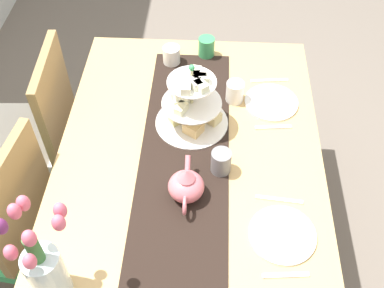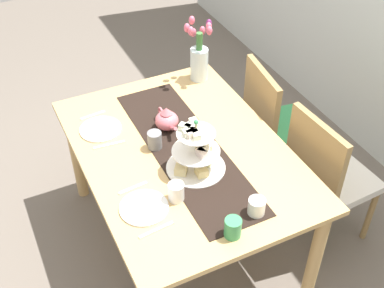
{
  "view_description": "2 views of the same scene",
  "coord_description": "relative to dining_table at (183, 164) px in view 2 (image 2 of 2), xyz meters",
  "views": [
    {
      "loc": [
        -1.16,
        -0.07,
        2.12
      ],
      "look_at": [
        -0.0,
        -0.01,
        0.78
      ],
      "focal_mm": 43.22,
      "sensor_mm": 36.0,
      "label": 1
    },
    {
      "loc": [
        1.81,
        -0.82,
        2.45
      ],
      "look_at": [
        0.03,
        0.04,
        0.77
      ],
      "focal_mm": 46.73,
      "sensor_mm": 36.0,
      "label": 2
    }
  ],
  "objects": [
    {
      "name": "dinner_plate_right",
      "position": [
        0.3,
        -0.34,
        0.11
      ],
      "size": [
        0.23,
        0.23,
        0.01
      ],
      "primitive_type": "cylinder",
      "color": "white",
      "rests_on": "dining_table"
    },
    {
      "name": "ground_plane",
      "position": [
        0.0,
        0.0,
        -0.63
      ],
      "size": [
        8.0,
        8.0,
        0.0
      ],
      "primitive_type": "plane",
      "color": "#6B6056"
    },
    {
      "name": "chair_left",
      "position": [
        -0.21,
        0.75,
        -0.13
      ],
      "size": [
        0.47,
        0.47,
        0.91
      ],
      "color": "olive",
      "rests_on": "ground_plane"
    },
    {
      "name": "mug_grey",
      "position": [
        -0.08,
        -0.12,
        0.15
      ],
      "size": [
        0.08,
        0.08,
        0.09
      ],
      "primitive_type": "cylinder",
      "color": "slate",
      "rests_on": "table_runner"
    },
    {
      "name": "fork_left",
      "position": [
        -0.5,
        -0.34,
        0.1
      ],
      "size": [
        0.03,
        0.15,
        0.01
      ],
      "primitive_type": "cube",
      "rotation": [
        0.0,
        0.0,
        0.1
      ],
      "color": "silver",
      "rests_on": "dining_table"
    },
    {
      "name": "table_runner",
      "position": [
        0.0,
        0.02,
        0.1
      ],
      "size": [
        1.21,
        0.34,
        0.0
      ],
      "primitive_type": "cube",
      "color": "black",
      "rests_on": "dining_table"
    },
    {
      "name": "fork_right",
      "position": [
        0.15,
        -0.34,
        0.1
      ],
      "size": [
        0.03,
        0.15,
        0.01
      ],
      "primitive_type": "cube",
      "rotation": [
        0.0,
        0.0,
        0.1
      ],
      "color": "silver",
      "rests_on": "dining_table"
    },
    {
      "name": "teapot",
      "position": [
        -0.21,
        0.0,
        0.16
      ],
      "size": [
        0.24,
        0.13,
        0.14
      ],
      "color": "#D66B75",
      "rests_on": "table_runner"
    },
    {
      "name": "dining_table",
      "position": [
        0.0,
        0.0,
        0.0
      ],
      "size": [
        1.45,
        1.04,
        0.73
      ],
      "color": "tan",
      "rests_on": "ground_plane"
    },
    {
      "name": "chair_right",
      "position": [
        0.31,
        0.75,
        -0.13
      ],
      "size": [
        0.44,
        0.44,
        0.91
      ],
      "color": "olive",
      "rests_on": "ground_plane"
    },
    {
      "name": "knife_right",
      "position": [
        0.44,
        -0.34,
        0.1
      ],
      "size": [
        0.03,
        0.17,
        0.01
      ],
      "primitive_type": "cube",
      "rotation": [
        0.0,
        0.0,
        0.1
      ],
      "color": "silver",
      "rests_on": "dining_table"
    },
    {
      "name": "mug_white_text",
      "position": [
        0.31,
        -0.18,
        0.15
      ],
      "size": [
        0.08,
        0.08,
        0.09
      ],
      "primitive_type": "cylinder",
      "color": "white",
      "rests_on": "dining_table"
    },
    {
      "name": "dinner_plate_left",
      "position": [
        -0.35,
        -0.34,
        0.11
      ],
      "size": [
        0.23,
        0.23,
        0.01
      ],
      "primitive_type": "cylinder",
      "color": "white",
      "rests_on": "dining_table"
    },
    {
      "name": "cream_jug",
      "position": [
        0.55,
        0.12,
        0.14
      ],
      "size": [
        0.08,
        0.08,
        0.08
      ],
      "primitive_type": "cylinder",
      "color": "white",
      "rests_on": "dining_table"
    },
    {
      "name": "knife_left",
      "position": [
        -0.21,
        -0.34,
        0.1
      ],
      "size": [
        0.03,
        0.17,
        0.01
      ],
      "primitive_type": "cube",
      "rotation": [
        0.0,
        0.0,
        -0.09
      ],
      "color": "silver",
      "rests_on": "dining_table"
    },
    {
      "name": "tulip_vase",
      "position": [
        -0.58,
        0.39,
        0.26
      ],
      "size": [
        0.17,
        0.18,
        0.42
      ],
      "color": "silver",
      "rests_on": "dining_table"
    },
    {
      "name": "mug_orange",
      "position": [
        0.61,
        -0.04,
        0.15
      ],
      "size": [
        0.08,
        0.08,
        0.09
      ],
      "primitive_type": "cylinder",
      "color": "#389356",
      "rests_on": "dining_table"
    },
    {
      "name": "tiered_cake_stand",
      "position": [
        0.15,
        -0.0,
        0.21
      ],
      "size": [
        0.3,
        0.3,
        0.3
      ],
      "color": "beige",
      "rests_on": "table_runner"
    }
  ]
}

